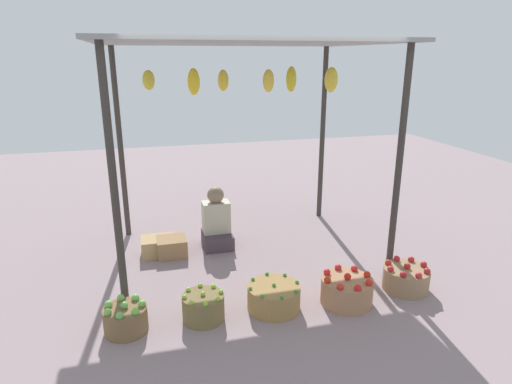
% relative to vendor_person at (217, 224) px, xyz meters
% --- Properties ---
extents(ground_plane, '(14.00, 14.00, 0.00)m').
position_rel_vendor_person_xyz_m(ground_plane, '(0.29, -0.31, -0.30)').
color(ground_plane, gray).
extents(market_stall_structure, '(3.11, 2.26, 2.50)m').
position_rel_vendor_person_xyz_m(market_stall_structure, '(0.30, -0.31, 1.98)').
color(market_stall_structure, '#38332D').
rests_on(market_stall_structure, ground).
extents(vendor_person, '(0.36, 0.44, 0.78)m').
position_rel_vendor_person_xyz_m(vendor_person, '(0.00, 0.00, 0.00)').
color(vendor_person, '#453740').
rests_on(vendor_person, ground).
extents(basket_green_apples, '(0.38, 0.38, 0.29)m').
position_rel_vendor_person_xyz_m(basket_green_apples, '(-1.10, -1.60, -0.17)').
color(basket_green_apples, brown).
rests_on(basket_green_apples, ground).
extents(basket_limes, '(0.39, 0.39, 0.28)m').
position_rel_vendor_person_xyz_m(basket_limes, '(-0.41, -1.59, -0.17)').
color(basket_limes, brown).
rests_on(basket_limes, ground).
extents(basket_green_chilies, '(0.51, 0.51, 0.27)m').
position_rel_vendor_person_xyz_m(basket_green_chilies, '(0.27, -1.59, -0.18)').
color(basket_green_chilies, olive).
rests_on(basket_green_chilies, ground).
extents(basket_red_tomatoes, '(0.51, 0.51, 0.32)m').
position_rel_vendor_person_xyz_m(basket_red_tomatoes, '(0.99, -1.68, -0.16)').
color(basket_red_tomatoes, '#A57653').
rests_on(basket_red_tomatoes, ground).
extents(basket_red_apples, '(0.47, 0.47, 0.29)m').
position_rel_vendor_person_xyz_m(basket_red_apples, '(1.71, -1.60, -0.17)').
color(basket_red_apples, '#937352').
rests_on(basket_red_apples, ground).
extents(wooden_crate_near_vendor, '(0.41, 0.32, 0.21)m').
position_rel_vendor_person_xyz_m(wooden_crate_near_vendor, '(-0.74, -0.08, -0.19)').
color(wooden_crate_near_vendor, tan).
rests_on(wooden_crate_near_vendor, ground).
extents(wooden_crate_stacked_rear, '(0.35, 0.33, 0.22)m').
position_rel_vendor_person_xyz_m(wooden_crate_stacked_rear, '(-0.58, -0.14, -0.19)').
color(wooden_crate_stacked_rear, '#947049').
rests_on(wooden_crate_stacked_rear, ground).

